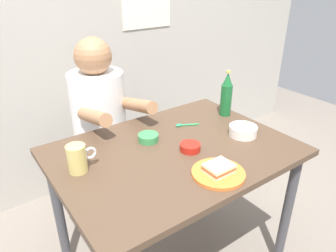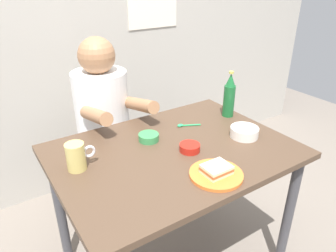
# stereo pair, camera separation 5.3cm
# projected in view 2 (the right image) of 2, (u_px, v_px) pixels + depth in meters

# --- Properties ---
(wall_back) EXTENTS (4.40, 0.09, 2.60)m
(wall_back) POSITION_uv_depth(u_px,v_px,m) (82.00, 3.00, 2.02)
(wall_back) COLOR #ADA89E
(wall_back) RESTS_ON ground
(dining_table) EXTENTS (1.10, 0.80, 0.74)m
(dining_table) POSITION_uv_depth(u_px,v_px,m) (174.00, 166.00, 1.52)
(dining_table) COLOR #4C3828
(dining_table) RESTS_ON ground
(stool) EXTENTS (0.34, 0.34, 0.45)m
(stool) POSITION_uv_depth(u_px,v_px,m) (107.00, 164.00, 2.08)
(stool) COLOR #4C4C51
(stool) RESTS_ON ground
(person_seated) EXTENTS (0.33, 0.56, 0.72)m
(person_seated) POSITION_uv_depth(u_px,v_px,m) (102.00, 106.00, 1.89)
(person_seated) COLOR white
(person_seated) RESTS_ON stool
(plate_orange) EXTENTS (0.22, 0.22, 0.01)m
(plate_orange) POSITION_uv_depth(u_px,v_px,m) (216.00, 174.00, 1.29)
(plate_orange) COLOR orange
(plate_orange) RESTS_ON dining_table
(sandwich) EXTENTS (0.11, 0.09, 0.04)m
(sandwich) POSITION_uv_depth(u_px,v_px,m) (216.00, 169.00, 1.28)
(sandwich) COLOR beige
(sandwich) RESTS_ON plate_orange
(beer_mug) EXTENTS (0.13, 0.08, 0.12)m
(beer_mug) POSITION_uv_depth(u_px,v_px,m) (76.00, 156.00, 1.31)
(beer_mug) COLOR #D1BC66
(beer_mug) RESTS_ON dining_table
(beer_bottle) EXTENTS (0.06, 0.06, 0.26)m
(beer_bottle) POSITION_uv_depth(u_px,v_px,m) (229.00, 96.00, 1.77)
(beer_bottle) COLOR #19602D
(beer_bottle) RESTS_ON dining_table
(dip_bowl_green) EXTENTS (0.10, 0.10, 0.03)m
(dip_bowl_green) POSITION_uv_depth(u_px,v_px,m) (149.00, 137.00, 1.55)
(dip_bowl_green) COLOR #388C4C
(dip_bowl_green) RESTS_ON dining_table
(rice_bowl_white) EXTENTS (0.14, 0.14, 0.05)m
(rice_bowl_white) POSITION_uv_depth(u_px,v_px,m) (244.00, 132.00, 1.58)
(rice_bowl_white) COLOR silver
(rice_bowl_white) RESTS_ON dining_table
(sambal_bowl_red) EXTENTS (0.10, 0.10, 0.03)m
(sambal_bowl_red) POSITION_uv_depth(u_px,v_px,m) (190.00, 147.00, 1.46)
(sambal_bowl_red) COLOR #B21E14
(sambal_bowl_red) RESTS_ON dining_table
(spoon) EXTENTS (0.12, 0.06, 0.01)m
(spoon) POSITION_uv_depth(u_px,v_px,m) (184.00, 125.00, 1.70)
(spoon) COLOR #26A559
(spoon) RESTS_ON dining_table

